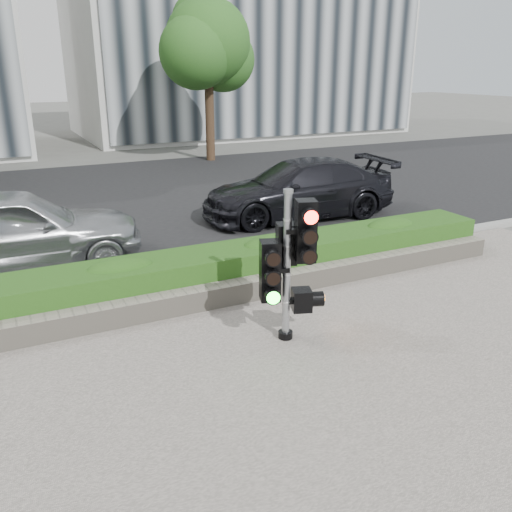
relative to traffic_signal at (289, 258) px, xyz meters
name	(u,v)px	position (x,y,z in m)	size (l,w,h in m)	color
ground	(260,363)	(-0.65, -0.43, -1.22)	(120.00, 120.00, 0.00)	#51514C
sidewalk	(381,486)	(-0.65, -2.93, -1.21)	(16.00, 11.00, 0.03)	#9E9389
road	(104,202)	(-0.65, 9.57, -1.21)	(60.00, 13.00, 0.02)	black
curb	(182,279)	(-0.65, 2.72, -1.16)	(60.00, 0.25, 0.12)	gray
stone_wall	(207,297)	(-0.65, 1.47, -1.02)	(12.00, 0.32, 0.34)	gray
hedge	(193,274)	(-0.65, 2.12, -0.85)	(12.00, 1.00, 0.68)	#417925
building_right	(236,24)	(10.35, 24.57, 4.78)	(18.00, 10.00, 12.00)	#B7B7B2
tree_right	(207,45)	(4.83, 15.12, 3.26)	(4.10, 3.58, 6.53)	black
traffic_signal	(289,258)	(0.00, 0.00, 0.00)	(0.80, 0.66, 2.16)	black
car_silver	(13,230)	(-3.26, 4.66, -0.41)	(1.88, 4.66, 1.59)	#A5A8AC
car_dark	(298,189)	(3.51, 5.67, -0.48)	(2.03, 4.99, 1.45)	black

